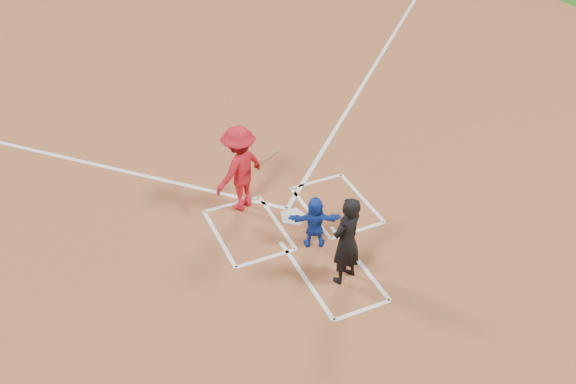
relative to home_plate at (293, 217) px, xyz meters
name	(u,v)px	position (x,y,z in m)	size (l,w,h in m)	color
ground	(293,217)	(0.00, 0.00, -0.02)	(120.00, 120.00, 0.00)	#175415
home_plate_dirt	(200,91)	(0.00, 6.00, -0.01)	(28.00, 28.00, 0.01)	brown
home_plate	(293,217)	(0.00, 0.00, 0.00)	(0.60, 0.60, 0.02)	silver
catcher	(315,222)	(0.01, -0.92, 0.53)	(1.00, 0.32, 1.08)	#163AB8
umpire	(346,241)	(0.09, -1.97, 0.88)	(0.65, 0.42, 1.77)	black
chalk_markings	(209,103)	(0.00, 5.29, -0.01)	(28.35, 17.32, 0.01)	white
batter_at_plate	(240,169)	(-0.82, 0.78, 0.92)	(1.61, 1.13, 1.86)	#B41420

